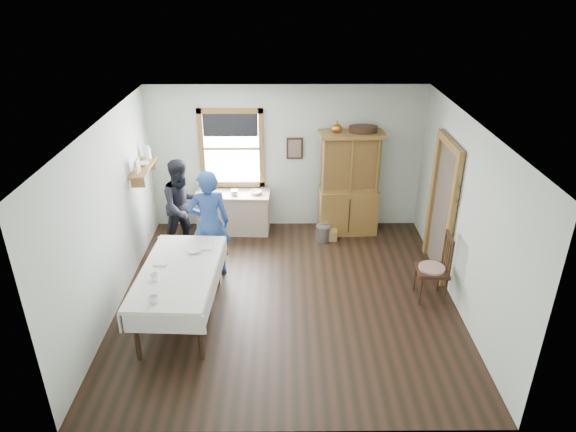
{
  "coord_description": "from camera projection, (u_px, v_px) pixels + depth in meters",
  "views": [
    {
      "loc": [
        -0.04,
        -6.47,
        4.54
      ],
      "look_at": [
        0.01,
        0.3,
        1.23
      ],
      "focal_mm": 32.0,
      "sensor_mm": 36.0,
      "label": 1
    }
  ],
  "objects": [
    {
      "name": "woman_blue",
      "position": [
        210.0,
        228.0,
        8.07
      ],
      "size": [
        0.68,
        0.53,
        1.66
      ],
      "primitive_type": "imported",
      "rotation": [
        0.0,
        0.0,
        3.37
      ],
      "color": "navy",
      "rests_on": "room"
    },
    {
      "name": "room",
      "position": [
        287.0,
        218.0,
        7.21
      ],
      "size": [
        5.01,
        5.01,
        2.7
      ],
      "color": "black",
      "rests_on": "ground"
    },
    {
      "name": "dining_table",
      "position": [
        181.0,
        294.0,
        7.2
      ],
      "size": [
        1.14,
        2.05,
        0.8
      ],
      "primitive_type": "cube",
      "rotation": [
        0.0,
        0.0,
        -0.04
      ],
      "color": "silver",
      "rests_on": "room"
    },
    {
      "name": "counter_bowl",
      "position": [
        256.0,
        192.0,
        9.37
      ],
      "size": [
        0.27,
        0.27,
        0.07
      ],
      "primitive_type": "imported",
      "rotation": [
        0.0,
        0.0,
        0.36
      ],
      "color": "white",
      "rests_on": "work_counter"
    },
    {
      "name": "table_bowl",
      "position": [
        194.0,
        251.0,
        7.43
      ],
      "size": [
        0.26,
        0.26,
        0.05
      ],
      "primitive_type": "imported",
      "rotation": [
        0.0,
        0.0,
        0.29
      ],
      "color": "white",
      "rests_on": "dining_table"
    },
    {
      "name": "wicker_basket",
      "position": [
        328.0,
        234.0,
        9.44
      ],
      "size": [
        0.33,
        0.24,
        0.19
      ],
      "primitive_type": "cube",
      "rotation": [
        0.0,
        0.0,
        -0.01
      ],
      "color": "#9F7748",
      "rests_on": "room"
    },
    {
      "name": "pail",
      "position": [
        323.0,
        233.0,
        9.38
      ],
      "size": [
        0.32,
        0.32,
        0.29
      ],
      "primitive_type": "cube",
      "rotation": [
        0.0,
        0.0,
        -0.22
      ],
      "color": "gray",
      "rests_on": "room"
    },
    {
      "name": "shelf_bowl",
      "position": [
        144.0,
        164.0,
        8.48
      ],
      "size": [
        0.22,
        0.22,
        0.05
      ],
      "primitive_type": "imported",
      "color": "white",
      "rests_on": "wall_shelf"
    },
    {
      "name": "china_hutch",
      "position": [
        349.0,
        184.0,
        9.34
      ],
      "size": [
        1.16,
        0.6,
        1.94
      ],
      "primitive_type": "cube",
      "rotation": [
        0.0,
        0.0,
        0.05
      ],
      "color": "brown",
      "rests_on": "room"
    },
    {
      "name": "window",
      "position": [
        231.0,
        144.0,
        9.3
      ],
      "size": [
        1.18,
        0.07,
        1.48
      ],
      "color": "white",
      "rests_on": "room"
    },
    {
      "name": "table_cup_b",
      "position": [
        154.0,
        277.0,
        6.75
      ],
      "size": [
        0.13,
        0.13,
        0.1
      ],
      "primitive_type": "imported",
      "rotation": [
        0.0,
        0.0,
        0.19
      ],
      "color": "white",
      "rests_on": "dining_table"
    },
    {
      "name": "figure_dark",
      "position": [
        183.0,
        209.0,
        8.81
      ],
      "size": [
        0.95,
        0.92,
        1.55
      ],
      "primitive_type": "imported",
      "rotation": [
        0.0,
        0.0,
        0.63
      ],
      "color": "black",
      "rests_on": "room"
    },
    {
      "name": "wall_shelf",
      "position": [
        144.0,
        165.0,
        8.48
      ],
      "size": [
        0.24,
        1.0,
        0.44
      ],
      "color": "brown",
      "rests_on": "room"
    },
    {
      "name": "rug_beater",
      "position": [
        458.0,
        185.0,
        7.33
      ],
      "size": [
        0.01,
        0.27,
        0.27
      ],
      "primitive_type": "torus",
      "rotation": [
        0.0,
        1.57,
        0.0
      ],
      "color": "black",
      "rests_on": "room"
    },
    {
      "name": "work_counter",
      "position": [
        233.0,
        213.0,
        9.59
      ],
      "size": [
        1.38,
        0.57,
        0.78
      ],
      "primitive_type": "cube",
      "rotation": [
        0.0,
        0.0,
        -0.04
      ],
      "color": "tan",
      "rests_on": "room"
    },
    {
      "name": "framed_picture",
      "position": [
        295.0,
        148.0,
        9.34
      ],
      "size": [
        0.3,
        0.04,
        0.4
      ],
      "primitive_type": "cube",
      "color": "#382213",
      "rests_on": "room"
    },
    {
      "name": "doorway",
      "position": [
        443.0,
        204.0,
        8.07
      ],
      "size": [
        0.09,
        1.14,
        2.22
      ],
      "color": "#4C4136",
      "rests_on": "room"
    },
    {
      "name": "table_cup_a",
      "position": [
        154.0,
        299.0,
        6.31
      ],
      "size": [
        0.14,
        0.14,
        0.09
      ],
      "primitive_type": "imported",
      "rotation": [
        0.0,
        0.0,
        0.22
      ],
      "color": "white",
      "rests_on": "dining_table"
    },
    {
      "name": "counter_book",
      "position": [
        212.0,
        193.0,
        9.39
      ],
      "size": [
        0.18,
        0.22,
        0.02
      ],
      "primitive_type": "imported",
      "rotation": [
        0.0,
        0.0,
        0.09
      ],
      "color": "#725A4C",
      "rests_on": "work_counter"
    },
    {
      "name": "spindle_chair",
      "position": [
        433.0,
        267.0,
        7.57
      ],
      "size": [
        0.52,
        0.52,
        1.07
      ],
      "primitive_type": "cube",
      "rotation": [
        0.0,
        0.0,
        -0.07
      ],
      "color": "#382213",
      "rests_on": "room"
    }
  ]
}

